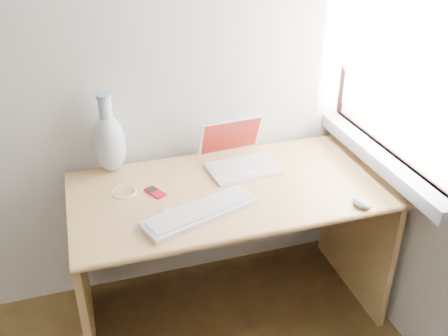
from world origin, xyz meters
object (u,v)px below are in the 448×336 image
object	(u,v)px
desk	(224,216)
vase	(109,141)
external_keyboard	(200,212)
laptop	(240,157)

from	to	relation	value
desk	vase	size ratio (longest dim) A/B	3.71
desk	vase	world-z (taller)	vase
desk	external_keyboard	bearing A→B (deg)	-125.73
laptop	external_keyboard	size ratio (longest dim) A/B	0.65
external_keyboard	vase	size ratio (longest dim) A/B	1.34
desk	external_keyboard	size ratio (longest dim) A/B	2.76
external_keyboard	vase	bearing A→B (deg)	103.58
laptop	external_keyboard	bearing A→B (deg)	-134.72
external_keyboard	desk	bearing A→B (deg)	35.73
desk	vase	bearing A→B (deg)	154.62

